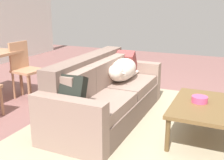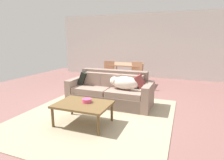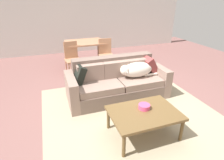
{
  "view_description": "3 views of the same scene",
  "coord_description": "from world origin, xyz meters",
  "px_view_note": "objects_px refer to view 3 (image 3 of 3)",
  "views": [
    {
      "loc": [
        -3.3,
        -1.38,
        1.54
      ],
      "look_at": [
        -0.39,
        -0.08,
        0.62
      ],
      "focal_mm": 44.46,
      "sensor_mm": 36.0,
      "label": 1
    },
    {
      "loc": [
        1.48,
        -4.1,
        1.59
      ],
      "look_at": [
        -0.13,
        0.15,
        0.62
      ],
      "focal_mm": 29.87,
      "sensor_mm": 36.0,
      "label": 2
    },
    {
      "loc": [
        -1.48,
        -3.22,
        2.02
      ],
      "look_at": [
        -0.34,
        -0.07,
        0.5
      ],
      "focal_mm": 30.11,
      "sensor_mm": 36.0,
      "label": 3
    }
  ],
  "objects_px": {
    "dog_on_left_cushion": "(136,70)",
    "throw_pillow_by_right_arm": "(149,65)",
    "couch": "(117,82)",
    "throw_pillow_by_left_arm": "(79,74)",
    "coffee_table": "(144,114)",
    "dining_table": "(85,44)",
    "bowl_on_coffee_table": "(144,107)",
    "dining_chair_near_right": "(106,53)",
    "dining_chair_near_left": "(72,57)"
  },
  "relations": [
    {
      "from": "dog_on_left_cushion",
      "to": "throw_pillow_by_right_arm",
      "type": "relative_size",
      "value": 2.18
    },
    {
      "from": "couch",
      "to": "throw_pillow_by_left_arm",
      "type": "height_order",
      "value": "couch"
    },
    {
      "from": "coffee_table",
      "to": "couch",
      "type": "bearing_deg",
      "value": 87.39
    },
    {
      "from": "dog_on_left_cushion",
      "to": "throw_pillow_by_right_arm",
      "type": "xyz_separation_m",
      "value": [
        0.39,
        0.13,
        0.02
      ]
    },
    {
      "from": "coffee_table",
      "to": "dining_table",
      "type": "relative_size",
      "value": 0.93
    },
    {
      "from": "dog_on_left_cushion",
      "to": "throw_pillow_by_left_arm",
      "type": "bearing_deg",
      "value": 173.41
    },
    {
      "from": "coffee_table",
      "to": "throw_pillow_by_right_arm",
      "type": "bearing_deg",
      "value": 57.96
    },
    {
      "from": "bowl_on_coffee_table",
      "to": "dog_on_left_cushion",
      "type": "bearing_deg",
      "value": 69.98
    },
    {
      "from": "dog_on_left_cushion",
      "to": "bowl_on_coffee_table",
      "type": "distance_m",
      "value": 1.2
    },
    {
      "from": "coffee_table",
      "to": "bowl_on_coffee_table",
      "type": "height_order",
      "value": "bowl_on_coffee_table"
    },
    {
      "from": "throw_pillow_by_right_arm",
      "to": "dining_chair_near_right",
      "type": "distance_m",
      "value": 1.6
    },
    {
      "from": "throw_pillow_by_left_arm",
      "to": "dining_chair_near_left",
      "type": "distance_m",
      "value": 1.51
    },
    {
      "from": "dog_on_left_cushion",
      "to": "throw_pillow_by_left_arm",
      "type": "xyz_separation_m",
      "value": [
        -1.17,
        0.14,
        0.01
      ]
    },
    {
      "from": "throw_pillow_by_left_arm",
      "to": "coffee_table",
      "type": "distance_m",
      "value": 1.54
    },
    {
      "from": "dining_table",
      "to": "coffee_table",
      "type": "bearing_deg",
      "value": -87.54
    },
    {
      "from": "couch",
      "to": "dog_on_left_cushion",
      "type": "relative_size",
      "value": 2.5
    },
    {
      "from": "couch",
      "to": "throw_pillow_by_left_arm",
      "type": "relative_size",
      "value": 5.76
    },
    {
      "from": "throw_pillow_by_right_arm",
      "to": "coffee_table",
      "type": "xyz_separation_m",
      "value": [
        -0.84,
        -1.34,
        -0.23
      ]
    },
    {
      "from": "bowl_on_coffee_table",
      "to": "dining_chair_near_left",
      "type": "bearing_deg",
      "value": 103.41
    },
    {
      "from": "couch",
      "to": "throw_pillow_by_left_arm",
      "type": "xyz_separation_m",
      "value": [
        -0.78,
        0.06,
        0.27
      ]
    },
    {
      "from": "couch",
      "to": "dining_chair_near_right",
      "type": "xyz_separation_m",
      "value": [
        0.27,
        1.56,
        0.18
      ]
    },
    {
      "from": "couch",
      "to": "dining_chair_near_right",
      "type": "distance_m",
      "value": 1.59
    },
    {
      "from": "couch",
      "to": "throw_pillow_by_right_arm",
      "type": "height_order",
      "value": "couch"
    },
    {
      "from": "coffee_table",
      "to": "dining_chair_near_right",
      "type": "height_order",
      "value": "dining_chair_near_right"
    },
    {
      "from": "dining_table",
      "to": "dining_chair_near_right",
      "type": "relative_size",
      "value": 1.22
    },
    {
      "from": "dog_on_left_cushion",
      "to": "coffee_table",
      "type": "xyz_separation_m",
      "value": [
        -0.45,
        -1.2,
        -0.22
      ]
    },
    {
      "from": "couch",
      "to": "throw_pillow_by_right_arm",
      "type": "relative_size",
      "value": 5.45
    },
    {
      "from": "bowl_on_coffee_table",
      "to": "dining_chair_near_left",
      "type": "height_order",
      "value": "dining_chair_near_left"
    },
    {
      "from": "couch",
      "to": "dog_on_left_cushion",
      "type": "distance_m",
      "value": 0.48
    },
    {
      "from": "bowl_on_coffee_table",
      "to": "dining_chair_near_right",
      "type": "bearing_deg",
      "value": 84.12
    },
    {
      "from": "dining_table",
      "to": "dining_chair_near_left",
      "type": "distance_m",
      "value": 0.73
    },
    {
      "from": "throw_pillow_by_right_arm",
      "to": "bowl_on_coffee_table",
      "type": "bearing_deg",
      "value": -122.45
    },
    {
      "from": "dining_table",
      "to": "dining_chair_near_left",
      "type": "relative_size",
      "value": 1.24
    },
    {
      "from": "dog_on_left_cushion",
      "to": "throw_pillow_by_left_arm",
      "type": "height_order",
      "value": "throw_pillow_by_left_arm"
    },
    {
      "from": "bowl_on_coffee_table",
      "to": "throw_pillow_by_right_arm",
      "type": "bearing_deg",
      "value": 57.55
    },
    {
      "from": "bowl_on_coffee_table",
      "to": "dining_chair_near_right",
      "type": "relative_size",
      "value": 0.2
    },
    {
      "from": "coffee_table",
      "to": "dining_chair_near_left",
      "type": "bearing_deg",
      "value": 102.26
    },
    {
      "from": "dog_on_left_cushion",
      "to": "coffee_table",
      "type": "height_order",
      "value": "dog_on_left_cushion"
    },
    {
      "from": "couch",
      "to": "bowl_on_coffee_table",
      "type": "bearing_deg",
      "value": -90.43
    },
    {
      "from": "throw_pillow_by_right_arm",
      "to": "coffee_table",
      "type": "distance_m",
      "value": 1.59
    },
    {
      "from": "couch",
      "to": "dog_on_left_cushion",
      "type": "bearing_deg",
      "value": -12.41
    },
    {
      "from": "throw_pillow_by_left_arm",
      "to": "throw_pillow_by_right_arm",
      "type": "relative_size",
      "value": 0.95
    },
    {
      "from": "dining_chair_near_left",
      "to": "dining_chair_near_right",
      "type": "bearing_deg",
      "value": -6.54
    },
    {
      "from": "couch",
      "to": "dining_table",
      "type": "bearing_deg",
      "value": 96.06
    },
    {
      "from": "throw_pillow_by_left_arm",
      "to": "dining_chair_near_right",
      "type": "xyz_separation_m",
      "value": [
        1.04,
        1.5,
        -0.09
      ]
    },
    {
      "from": "throw_pillow_by_left_arm",
      "to": "dining_chair_near_left",
      "type": "bearing_deg",
      "value": 86.33
    },
    {
      "from": "dining_chair_near_left",
      "to": "throw_pillow_by_left_arm",
      "type": "bearing_deg",
      "value": -99.99
    },
    {
      "from": "throw_pillow_by_right_arm",
      "to": "coffee_table",
      "type": "relative_size",
      "value": 0.37
    },
    {
      "from": "bowl_on_coffee_table",
      "to": "dining_chair_near_right",
      "type": "xyz_separation_m",
      "value": [
        0.29,
        2.77,
        0.05
      ]
    },
    {
      "from": "dog_on_left_cushion",
      "to": "dining_table",
      "type": "height_order",
      "value": "dining_table"
    }
  ]
}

